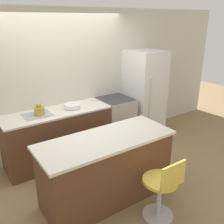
% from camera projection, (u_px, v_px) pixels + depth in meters
% --- Properties ---
extents(ground_plane, '(14.00, 14.00, 0.00)m').
position_uv_depth(ground_plane, '(82.00, 163.00, 4.42)').
color(ground_plane, '#8E704C').
extents(wall_back, '(8.00, 0.06, 2.60)m').
position_uv_depth(wall_back, '(61.00, 84.00, 4.50)').
color(wall_back, beige).
rests_on(wall_back, ground_plane).
extents(back_counter, '(1.83, 0.64, 0.95)m').
position_uv_depth(back_counter, '(58.00, 136.00, 4.38)').
color(back_counter, brown).
rests_on(back_counter, ground_plane).
extents(kitchen_island, '(1.85, 0.74, 0.94)m').
position_uv_depth(kitchen_island, '(107.00, 169.00, 3.43)').
color(kitchen_island, brown).
rests_on(kitchen_island, ground_plane).
extents(oven_range, '(0.61, 0.65, 0.95)m').
position_uv_depth(oven_range, '(116.00, 121.00, 5.02)').
color(oven_range, '#B7B2A8').
rests_on(oven_range, ground_plane).
extents(refrigerator, '(0.65, 0.74, 1.82)m').
position_uv_depth(refrigerator, '(144.00, 95.00, 5.21)').
color(refrigerator, silver).
rests_on(refrigerator, ground_plane).
extents(stool_chair, '(0.44, 0.44, 0.88)m').
position_uv_depth(stool_chair, '(162.00, 190.00, 3.08)').
color(stool_chair, '#B7B7BC').
rests_on(stool_chair, ground_plane).
extents(kettle, '(0.17, 0.17, 0.21)m').
position_uv_depth(kettle, '(39.00, 110.00, 4.02)').
color(kettle, '#B29333').
rests_on(kettle, back_counter).
extents(mixing_bowl, '(0.28, 0.28, 0.07)m').
position_uv_depth(mixing_bowl, '(72.00, 106.00, 4.34)').
color(mixing_bowl, white).
rests_on(mixing_bowl, back_counter).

